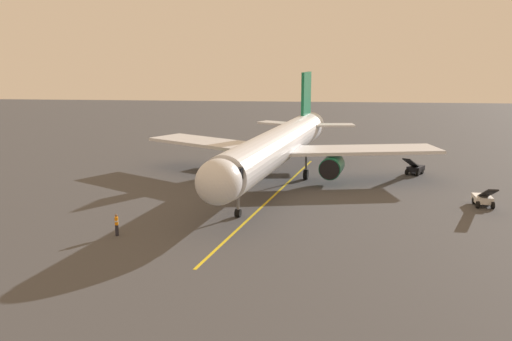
% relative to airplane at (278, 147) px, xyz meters
% --- Properties ---
extents(ground_plane, '(220.00, 220.00, 0.00)m').
position_rel_airplane_xyz_m(ground_plane, '(0.72, -1.02, -4.00)').
color(ground_plane, '#424244').
extents(apron_lead_in_line, '(7.37, 39.40, 0.01)m').
position_rel_airplane_xyz_m(apron_lead_in_line, '(0.05, 6.28, -4.00)').
color(apron_lead_in_line, yellow).
rests_on(apron_lead_in_line, ground).
extents(airplane, '(34.25, 40.18, 11.50)m').
position_rel_airplane_xyz_m(airplane, '(0.00, 0.00, 0.00)').
color(airplane, silver).
rests_on(airplane, ground).
extents(ground_crew_marshaller, '(0.35, 0.45, 1.71)m').
position_rel_airplane_xyz_m(ground_crew_marshaller, '(11.03, 19.61, -3.12)').
color(ground_crew_marshaller, '#23232D').
rests_on(ground_crew_marshaller, ground).
extents(belt_loader_near_nose, '(3.23, 4.60, 2.32)m').
position_rel_airplane_xyz_m(belt_loader_near_nose, '(-15.65, -6.32, -3.29)').
color(belt_loader_near_nose, black).
rests_on(belt_loader_near_nose, ground).
extents(belt_loader_portside, '(1.63, 4.62, 2.32)m').
position_rel_airplane_xyz_m(belt_loader_portside, '(-19.48, 7.64, -3.29)').
color(belt_loader_portside, white).
rests_on(belt_loader_portside, ground).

